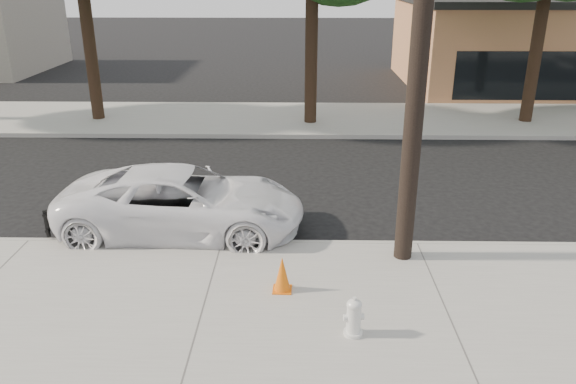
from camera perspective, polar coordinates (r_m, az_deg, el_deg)
The scene contains 8 objects.
ground at distance 13.62m, azimuth -5.57°, elevation -1.58°, with size 120.00×120.00×0.00m, color black.
near_sidewalk at distance 9.81m, azimuth -8.36°, elevation -11.06°, with size 90.00×4.40×0.15m, color gray.
far_sidewalk at distance 21.64m, azimuth -3.11°, elevation 7.45°, with size 90.00×5.00×0.15m, color gray.
curb_near at distance 11.70m, azimuth -6.70°, elevation -5.27°, with size 90.00×0.12×0.16m, color #9E9B93.
utility_pole at distance 9.98m, azimuth 13.54°, elevation 17.40°, with size 1.40×0.34×9.00m.
police_cruiser at distance 12.21m, azimuth -10.62°, elevation -1.01°, with size 2.38×5.17×1.44m, color white.
fire_hydrant at distance 8.73m, azimuth 6.69°, elevation -12.57°, with size 0.32×0.29×0.61m.
traffic_cone at distance 9.75m, azimuth -0.59°, elevation -8.36°, with size 0.34×0.34×0.64m.
Camera 1 is at (1.55, -12.44, 5.31)m, focal length 35.00 mm.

